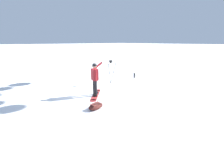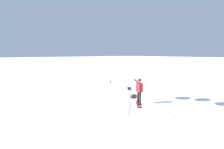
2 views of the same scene
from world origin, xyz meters
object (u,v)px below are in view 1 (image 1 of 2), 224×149
(snowboarder, at_px, (95,76))
(snowboard, at_px, (96,95))
(camera_tripod, at_px, (111,67))
(gear_bag_large, at_px, (96,106))
(ski_poles, at_px, (134,84))

(snowboarder, distance_m, snowboard, 0.96)
(snowboard, relative_size, camera_tripod, 0.91)
(snowboarder, bearing_deg, gear_bag_large, -124.33)
(snowboarder, bearing_deg, ski_poles, -70.45)
(gear_bag_large, bearing_deg, ski_poles, -21.56)
(gear_bag_large, xyz_separation_m, ski_poles, (1.58, -0.62, 0.74))
(snowboarder, relative_size, gear_bag_large, 2.30)
(snowboard, distance_m, camera_tripod, 2.47)
(snowboard, relative_size, ski_poles, 1.03)
(snowboard, bearing_deg, gear_bag_large, -125.09)
(snowboarder, height_order, snowboard, snowboarder)
(snowboarder, bearing_deg, camera_tripod, 28.98)
(snowboard, height_order, camera_tripod, camera_tripod)
(gear_bag_large, height_order, camera_tripod, camera_tripod)
(camera_tripod, xyz_separation_m, ski_poles, (-1.28, -3.02, -0.20))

